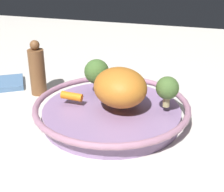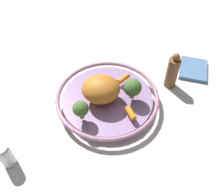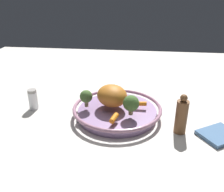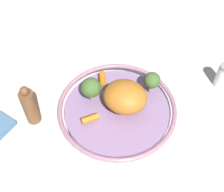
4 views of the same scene
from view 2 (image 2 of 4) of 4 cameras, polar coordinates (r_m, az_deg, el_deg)
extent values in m
plane|color=beige|center=(0.84, -1.06, -1.82)|extent=(2.11, 2.11, 0.00)
cylinder|color=#8E709E|center=(0.83, -1.07, -1.14)|extent=(0.31, 0.31, 0.03)
torus|color=#A5738C|center=(0.81, -1.09, -0.11)|extent=(0.35, 0.35, 0.01)
ellipsoid|color=#BD6E24|center=(0.77, -2.66, 1.72)|extent=(0.17, 0.17, 0.08)
cylinder|color=orange|center=(0.75, 4.64, -3.85)|extent=(0.03, 0.05, 0.02)
cylinder|color=orange|center=(0.85, 2.79, 4.19)|extent=(0.05, 0.02, 0.02)
cylinder|color=tan|center=(0.75, -7.20, -4.49)|extent=(0.02, 0.02, 0.02)
sphere|color=#45652F|center=(0.72, -7.44, -2.99)|extent=(0.05, 0.05, 0.05)
cylinder|color=tan|center=(0.80, 4.73, 0.31)|extent=(0.02, 0.02, 0.02)
sphere|color=#43682E|center=(0.77, 4.90, 2.04)|extent=(0.06, 0.06, 0.06)
cylinder|color=white|center=(0.75, -23.83, -12.95)|extent=(0.04, 0.04, 0.07)
cylinder|color=#9E9993|center=(0.72, -24.91, -11.28)|extent=(0.04, 0.04, 0.01)
cylinder|color=brown|center=(0.88, 14.06, 5.32)|extent=(0.04, 0.04, 0.12)
sphere|color=brown|center=(0.84, 14.99, 8.94)|extent=(0.03, 0.03, 0.03)
cube|color=#4C7099|center=(1.01, 18.72, 6.05)|extent=(0.16, 0.16, 0.01)
camera|label=1|loc=(1.07, -35.63, 24.88)|focal=51.25mm
camera|label=3|loc=(0.63, 80.14, -13.02)|focal=38.82mm
camera|label=4|loc=(1.03, -14.90, 53.07)|focal=47.51mm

